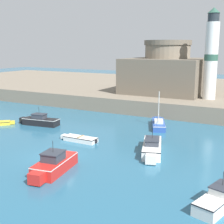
# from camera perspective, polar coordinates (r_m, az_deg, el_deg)

# --- Properties ---
(ground_plane) EXTENTS (200.00, 200.00, 0.00)m
(ground_plane) POSITION_cam_1_polar(r_m,az_deg,el_deg) (29.24, -10.02, -8.06)
(ground_plane) COLOR #28607F
(quay_seawall) EXTENTS (120.00, 40.00, 2.24)m
(quay_seawall) POSITION_cam_1_polar(r_m,az_deg,el_deg) (63.65, 12.49, 3.59)
(quay_seawall) COLOR gray
(quay_seawall) RESTS_ON ground
(dinghy_yellow_0) EXTENTS (3.21, 3.11, 0.51)m
(dinghy_yellow_0) POSITION_cam_1_polar(r_m,az_deg,el_deg) (42.87, -19.85, -1.89)
(dinghy_yellow_0) COLOR yellow
(dinghy_yellow_0) RESTS_ON ground
(motorboat_red_1) EXTENTS (2.64, 5.59, 2.60)m
(motorboat_red_1) POSITION_cam_1_polar(r_m,az_deg,el_deg) (25.70, -10.61, -9.39)
(motorboat_red_1) COLOR red
(motorboat_red_1) RESTS_ON ground
(motorboat_white_3) EXTENTS (2.64, 5.40, 2.26)m
(motorboat_white_3) POSITION_cam_1_polar(r_m,az_deg,el_deg) (21.49, 19.34, -14.56)
(motorboat_white_3) COLOR white
(motorboat_white_3) RESTS_ON ground
(motorboat_white_4) EXTENTS (3.39, 6.21, 2.40)m
(motorboat_white_4) POSITION_cam_1_polar(r_m,az_deg,el_deg) (29.80, 7.33, -6.41)
(motorboat_white_4) COLOR white
(motorboat_white_4) RESTS_ON ground
(dinghy_white_5) EXTENTS (4.44, 1.28, 0.59)m
(dinghy_white_5) POSITION_cam_1_polar(r_m,az_deg,el_deg) (33.45, -5.93, -4.89)
(dinghy_white_5) COLOR white
(dinghy_white_5) RESTS_ON ground
(motorboat_black_6) EXTENTS (5.53, 2.23, 2.38)m
(motorboat_black_6) POSITION_cam_1_polar(r_m,az_deg,el_deg) (41.18, -13.06, -1.56)
(motorboat_black_6) COLOR black
(motorboat_black_6) RESTS_ON ground
(sailboat_blue_7) EXTENTS (3.43, 5.91, 4.48)m
(sailboat_blue_7) POSITION_cam_1_polar(r_m,az_deg,el_deg) (39.49, 8.47, -2.12)
(sailboat_blue_7) COLOR #284C9E
(sailboat_blue_7) RESTS_ON ground
(fortress) EXTENTS (12.90, 12.90, 8.76)m
(fortress) POSITION_cam_1_polar(r_m,az_deg,el_deg) (54.54, 9.99, 7.16)
(fortress) COLOR #685E4F
(fortress) RESTS_ON quay_seawall
(lighthouse) EXTENTS (1.95, 1.95, 13.16)m
(lighthouse) POSITION_cam_1_polar(r_m,az_deg,el_deg) (48.47, 17.68, 9.78)
(lighthouse) COLOR silver
(lighthouse) RESTS_ON quay_seawall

